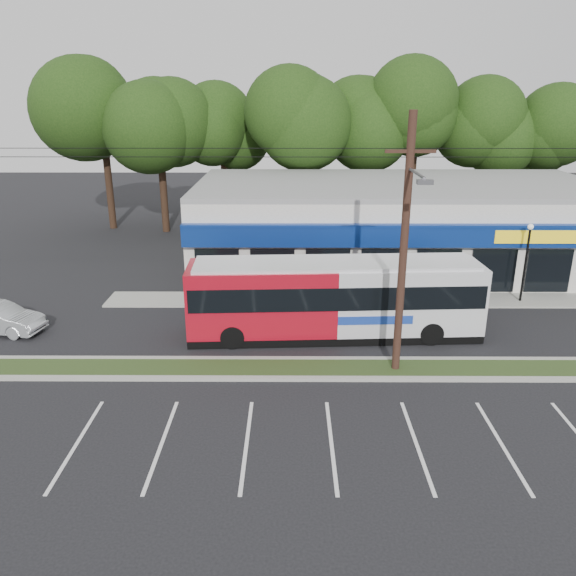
# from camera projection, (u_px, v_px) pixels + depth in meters

# --- Properties ---
(ground) EXTENTS (120.00, 120.00, 0.00)m
(ground) POSITION_uv_depth(u_px,v_px,m) (322.00, 382.00, 21.59)
(ground) COLOR black
(ground) RESTS_ON ground
(grass_strip) EXTENTS (40.00, 1.60, 0.12)m
(grass_strip) POSITION_uv_depth(u_px,v_px,m) (321.00, 369.00, 22.52)
(grass_strip) COLOR #293917
(grass_strip) RESTS_ON ground
(curb_south) EXTENTS (40.00, 0.25, 0.14)m
(curb_south) POSITION_uv_depth(u_px,v_px,m) (322.00, 379.00, 21.71)
(curb_south) COLOR #9E9E93
(curb_south) RESTS_ON ground
(curb_north) EXTENTS (40.00, 0.25, 0.14)m
(curb_north) POSITION_uv_depth(u_px,v_px,m) (320.00, 359.00, 23.32)
(curb_north) COLOR #9E9E93
(curb_north) RESTS_ON ground
(sidewalk) EXTENTS (32.00, 2.20, 0.10)m
(sidewalk) POSITION_uv_depth(u_px,v_px,m) (406.00, 300.00, 30.05)
(sidewalk) COLOR #9E9E93
(sidewalk) RESTS_ON ground
(strip_mall) EXTENTS (25.00, 12.55, 5.30)m
(strip_mall) POSITION_uv_depth(u_px,v_px,m) (396.00, 224.00, 35.72)
(strip_mall) COLOR beige
(strip_mall) RESTS_ON ground
(utility_pole) EXTENTS (50.00, 2.77, 10.00)m
(utility_pole) POSITION_uv_depth(u_px,v_px,m) (400.00, 240.00, 20.67)
(utility_pole) COLOR black
(utility_pole) RESTS_ON ground
(lamp_post) EXTENTS (0.30, 0.30, 4.25)m
(lamp_post) POSITION_uv_depth(u_px,v_px,m) (527.00, 254.00, 28.97)
(lamp_post) COLOR black
(lamp_post) RESTS_ON ground
(tree_line) EXTENTS (46.76, 6.76, 11.83)m
(tree_line) POSITION_uv_depth(u_px,v_px,m) (358.00, 122.00, 43.35)
(tree_line) COLOR black
(tree_line) RESTS_ON ground
(metrobus) EXTENTS (13.22, 3.41, 3.52)m
(metrobus) POSITION_uv_depth(u_px,v_px,m) (335.00, 297.00, 25.23)
(metrobus) COLOR #A90D1C
(metrobus) RESTS_ON ground
(car_dark) EXTENTS (4.06, 1.85, 1.35)m
(car_dark) POSITION_uv_depth(u_px,v_px,m) (439.00, 305.00, 27.59)
(car_dark) COLOR black
(car_dark) RESTS_ON ground
(pedestrian_a) EXTENTS (0.78, 0.62, 1.87)m
(pedestrian_a) POSITION_uv_depth(u_px,v_px,m) (431.00, 300.00, 27.50)
(pedestrian_a) COLOR silver
(pedestrian_a) RESTS_ON ground
(pedestrian_b) EXTENTS (0.81, 0.68, 1.52)m
(pedestrian_b) POSITION_uv_depth(u_px,v_px,m) (454.00, 291.00, 29.33)
(pedestrian_b) COLOR beige
(pedestrian_b) RESTS_ON ground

